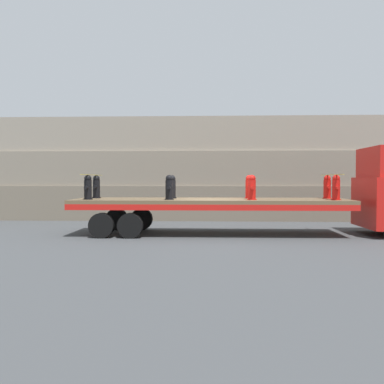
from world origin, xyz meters
The scene contains 13 objects.
ground_plane centered at (0.00, 0.00, 0.00)m, with size 120.00×120.00×0.00m, color #3F4244.
rock_cliff centered at (0.00, 6.37, 2.53)m, with size 60.00×3.30×5.05m.
flatbed_trailer centered at (-0.63, 0.00, 1.06)m, with size 9.91×2.67×1.29m.
fire_hydrant_black_near_0 centered at (-4.36, -0.57, 1.71)m, with size 0.34×0.58×0.87m.
fire_hydrant_black_far_0 centered at (-4.36, 0.57, 1.71)m, with size 0.34×0.58×0.87m.
fire_hydrant_black_near_1 centered at (-1.45, -0.57, 1.71)m, with size 0.34×0.58×0.87m.
fire_hydrant_black_far_1 centered at (-1.45, 0.57, 1.71)m, with size 0.34×0.58×0.87m.
fire_hydrant_red_near_2 centered at (1.45, -0.57, 1.71)m, with size 0.34×0.58×0.87m.
fire_hydrant_red_far_2 centered at (1.45, 0.57, 1.71)m, with size 0.34×0.58×0.87m.
fire_hydrant_red_near_3 centered at (4.36, -0.57, 1.71)m, with size 0.34×0.58×0.87m.
fire_hydrant_red_far_3 centered at (4.36, 0.57, 1.71)m, with size 0.34×0.58×0.87m.
cargo_strap_rear centered at (-4.36, 0.00, 2.17)m, with size 0.05×2.78×0.01m.
cargo_strap_middle centered at (4.36, 0.00, 2.17)m, with size 0.05×2.78×0.01m.
Camera 1 is at (0.01, -15.58, 2.00)m, focal length 40.00 mm.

